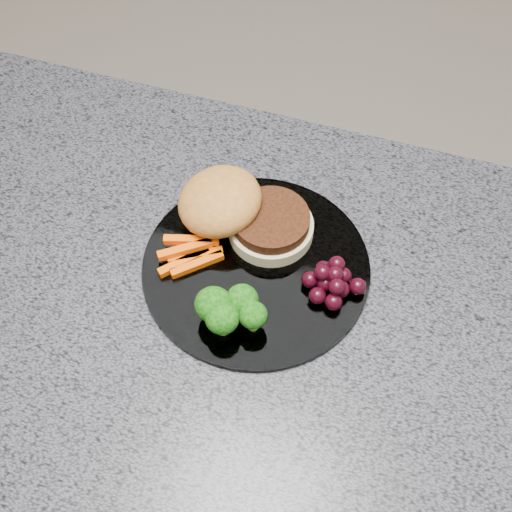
{
  "coord_description": "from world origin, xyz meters",
  "views": [
    {
      "loc": [
        0.04,
        -0.36,
        1.58
      ],
      "look_at": [
        -0.09,
        0.06,
        0.93
      ],
      "focal_mm": 50.0,
      "sensor_mm": 36.0,
      "label": 1
    }
  ],
  "objects": [
    {
      "name": "plate",
      "position": [
        -0.09,
        0.06,
        0.9
      ],
      "size": [
        0.26,
        0.26,
        0.01
      ],
      "primitive_type": "cylinder",
      "color": "white",
      "rests_on": "countertop"
    },
    {
      "name": "island_cabinet",
      "position": [
        0.0,
        0.0,
        0.43
      ],
      "size": [
        1.2,
        0.6,
        0.86
      ],
      "primitive_type": "cube",
      "color": "brown",
      "rests_on": "ground"
    },
    {
      "name": "broccoli",
      "position": [
        -0.1,
        -0.02,
        0.93
      ],
      "size": [
        0.08,
        0.06,
        0.05
      ],
      "rotation": [
        0.0,
        0.0,
        0.33
      ],
      "color": "#5C9536",
      "rests_on": "plate"
    },
    {
      "name": "countertop",
      "position": [
        0.0,
        0.0,
        0.88
      ],
      "size": [
        1.2,
        0.6,
        0.04
      ],
      "primitive_type": "cube",
      "color": "#4D4F58",
      "rests_on": "island_cabinet"
    },
    {
      "name": "burger",
      "position": [
        -0.13,
        0.11,
        0.93
      ],
      "size": [
        0.19,
        0.13,
        0.05
      ],
      "rotation": [
        0.0,
        0.0,
        0.31
      ],
      "color": "beige",
      "rests_on": "plate"
    },
    {
      "name": "grape_bunch",
      "position": [
        -0.0,
        0.05,
        0.92
      ],
      "size": [
        0.07,
        0.06,
        0.03
      ],
      "rotation": [
        0.0,
        0.0,
        -0.34
      ],
      "color": "black",
      "rests_on": "plate"
    },
    {
      "name": "carrot_sticks",
      "position": [
        -0.17,
        0.05,
        0.91
      ],
      "size": [
        0.07,
        0.07,
        0.02
      ],
      "rotation": [
        0.0,
        0.0,
        0.37
      ],
      "color": "#E95403",
      "rests_on": "plate"
    }
  ]
}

